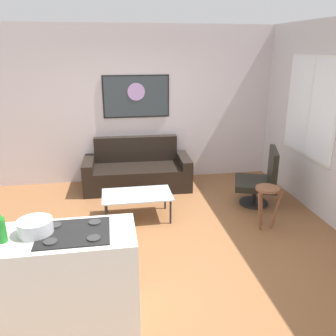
# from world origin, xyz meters

# --- Properties ---
(ground) EXTENTS (6.40, 6.40, 0.04)m
(ground) POSITION_xyz_m (0.00, 0.00, -0.02)
(ground) COLOR brown
(back_wall) EXTENTS (6.40, 0.05, 2.80)m
(back_wall) POSITION_xyz_m (0.00, 2.42, 1.40)
(back_wall) COLOR beige
(back_wall) RESTS_ON ground
(right_wall) EXTENTS (0.05, 6.40, 2.80)m
(right_wall) POSITION_xyz_m (2.62, 0.30, 1.40)
(right_wall) COLOR silver
(right_wall) RESTS_ON ground
(couch) EXTENTS (1.89, 0.87, 0.87)m
(couch) POSITION_xyz_m (0.02, 1.98, 0.28)
(couch) COLOR black
(couch) RESTS_ON ground
(coffee_table) EXTENTS (1.01, 0.59, 0.38)m
(coffee_table) POSITION_xyz_m (-0.09, 0.73, 0.35)
(coffee_table) COLOR silver
(coffee_table) RESTS_ON ground
(armchair) EXTENTS (0.81, 0.82, 0.93)m
(armchair) POSITION_xyz_m (1.89, 0.89, 0.42)
(armchair) COLOR black
(armchair) RESTS_ON ground
(bar_stool) EXTENTS (0.37, 0.36, 0.61)m
(bar_stool) POSITION_xyz_m (1.64, 0.14, 0.48)
(bar_stool) COLOR brown
(bar_stool) RESTS_ON ground
(kitchen_counter) EXTENTS (1.62, 0.61, 0.94)m
(kitchen_counter) POSITION_xyz_m (-1.06, -1.27, 0.46)
(kitchen_counter) COLOR silver
(kitchen_counter) RESTS_ON ground
(soda_bottle_2) EXTENTS (0.09, 0.09, 0.29)m
(soda_bottle_2) POSITION_xyz_m (-1.33, -1.32, 1.05)
(soda_bottle_2) COLOR #1B7320
(soda_bottle_2) RESTS_ON kitchen_counter
(mixing_bowl) EXTENTS (0.29, 0.29, 0.13)m
(mixing_bowl) POSITION_xyz_m (-1.09, -1.23, 0.98)
(mixing_bowl) COLOR silver
(mixing_bowl) RESTS_ON kitchen_counter
(wall_painting) EXTENTS (1.19, 0.03, 0.75)m
(wall_painting) POSITION_xyz_m (0.07, 2.38, 1.57)
(wall_painting) COLOR black
(window) EXTENTS (0.03, 1.37, 1.53)m
(window) POSITION_xyz_m (2.59, 0.90, 1.55)
(window) COLOR silver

